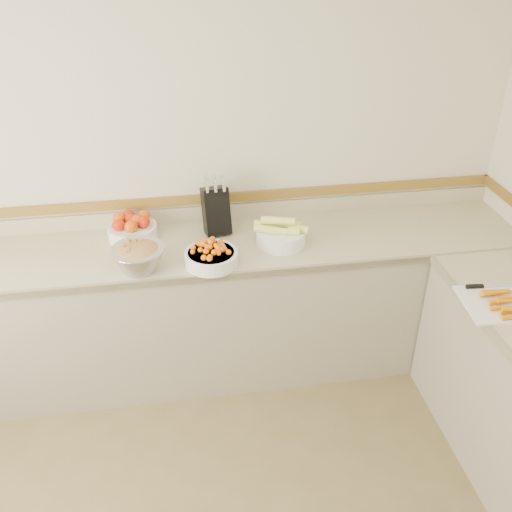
{
  "coord_description": "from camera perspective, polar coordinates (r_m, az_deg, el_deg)",
  "views": [
    {
      "loc": [
        -0.06,
        -1.2,
        2.57
      ],
      "look_at": [
        0.35,
        1.35,
        1.0
      ],
      "focal_mm": 40.0,
      "sensor_mm": 36.0,
      "label": 1
    }
  ],
  "objects": [
    {
      "name": "back_wall",
      "position": [
        3.44,
        -7.6,
        9.37
      ],
      "size": [
        4.0,
        0.0,
        4.0
      ],
      "primitive_type": "plane",
      "rotation": [
        1.57,
        0.0,
        0.0
      ],
      "color": "beige",
      "rests_on": "ground_plane"
    },
    {
      "name": "knife_block",
      "position": [
        3.4,
        -4.02,
        4.66
      ],
      "size": [
        0.17,
        0.2,
        0.37
      ],
      "color": "black",
      "rests_on": "counter_back"
    },
    {
      "name": "counter_back",
      "position": [
        3.57,
        -6.42,
        -5.27
      ],
      "size": [
        4.0,
        0.65,
        1.08
      ],
      "color": "#BEB489",
      "rests_on": "ground_plane"
    },
    {
      "name": "cherry_tomato_bowl",
      "position": [
        3.12,
        -4.52,
        0.06
      ],
      "size": [
        0.29,
        0.29,
        0.16
      ],
      "color": "white",
      "rests_on": "counter_back"
    },
    {
      "name": "tomato_bowl",
      "position": [
        3.45,
        -12.27,
        2.79
      ],
      "size": [
        0.29,
        0.29,
        0.14
      ],
      "color": "white",
      "rests_on": "counter_back"
    },
    {
      "name": "corn_bowl",
      "position": [
        3.31,
        2.49,
        2.22
      ],
      "size": [
        0.32,
        0.29,
        0.17
      ],
      "color": "white",
      "rests_on": "counter_back"
    },
    {
      "name": "cutting_board",
      "position": [
        3.07,
        23.72,
        -4.28
      ],
      "size": [
        0.44,
        0.36,
        0.06
      ],
      "color": "white",
      "rests_on": "counter_right"
    },
    {
      "name": "rhubarb_bowl",
      "position": [
        3.11,
        -11.68,
        -0.05
      ],
      "size": [
        0.29,
        0.29,
        0.17
      ],
      "color": "#B2B2BA",
      "rests_on": "counter_back"
    }
  ]
}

